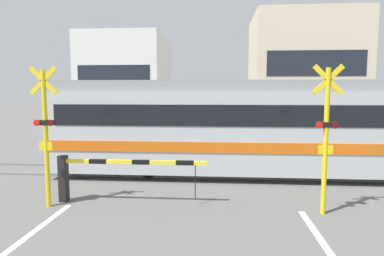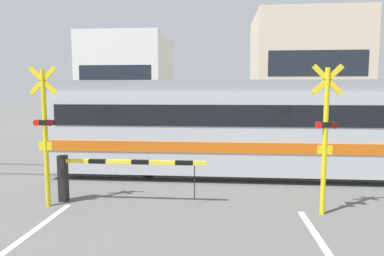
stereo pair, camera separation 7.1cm
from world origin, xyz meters
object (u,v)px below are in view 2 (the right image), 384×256
crossing_barrier_far (250,139)px  crossing_signal_right (325,133)px  crossing_signal_left (45,130)px  commuter_train (303,125)px  crossing_barrier_near (98,171)px

crossing_barrier_far → crossing_signal_right: crossing_signal_right is taller
crossing_signal_left → crossing_signal_right: size_ratio=1.00×
crossing_signal_left → commuter_train: bearing=28.2°
commuter_train → crossing_barrier_near: commuter_train is taller
commuter_train → crossing_barrier_near: 6.65m
commuter_train → crossing_barrier_near: bearing=-150.3°
crossing_signal_right → crossing_barrier_far: bearing=99.7°
commuter_train → crossing_signal_right: size_ratio=4.83×
commuter_train → crossing_barrier_far: commuter_train is taller
crossing_barrier_far → commuter_train: bearing=-61.8°
crossing_barrier_near → crossing_signal_left: (-1.10, -0.40, 1.05)m
crossing_barrier_far → crossing_signal_left: (-5.34, -6.43, 1.05)m
crossing_barrier_far → crossing_signal_right: 6.61m
commuter_train → crossing_barrier_far: 3.25m
crossing_barrier_far → crossing_signal_left: bearing=-129.7°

